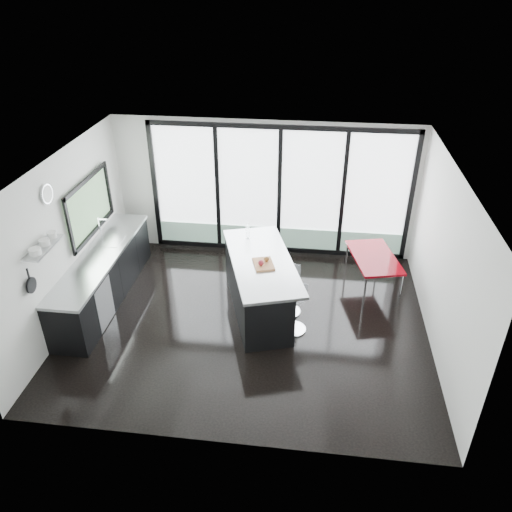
# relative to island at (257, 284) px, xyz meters

# --- Properties ---
(floor) EXTENTS (6.00, 5.00, 0.00)m
(floor) POSITION_rel_island_xyz_m (-0.10, -0.45, -0.50)
(floor) COLOR black
(floor) RESTS_ON ground
(ceiling) EXTENTS (6.00, 5.00, 0.00)m
(ceiling) POSITION_rel_island_xyz_m (-0.10, -0.45, 2.30)
(ceiling) COLOR white
(ceiling) RESTS_ON wall_back
(wall_back) EXTENTS (6.00, 0.09, 2.80)m
(wall_back) POSITION_rel_island_xyz_m (0.17, 2.02, 0.77)
(wall_back) COLOR silver
(wall_back) RESTS_ON ground
(wall_front) EXTENTS (6.00, 0.00, 2.80)m
(wall_front) POSITION_rel_island_xyz_m (-0.10, -2.95, 0.90)
(wall_front) COLOR silver
(wall_front) RESTS_ON ground
(wall_left) EXTENTS (0.26, 5.00, 2.80)m
(wall_left) POSITION_rel_island_xyz_m (-3.07, -0.18, 1.06)
(wall_left) COLOR silver
(wall_left) RESTS_ON ground
(wall_right) EXTENTS (0.00, 5.00, 2.80)m
(wall_right) POSITION_rel_island_xyz_m (2.90, -0.45, 0.90)
(wall_right) COLOR silver
(wall_right) RESTS_ON ground
(counter_cabinets) EXTENTS (0.69, 3.24, 1.36)m
(counter_cabinets) POSITION_rel_island_xyz_m (-2.77, -0.05, -0.03)
(counter_cabinets) COLOR black
(counter_cabinets) RESTS_ON floor
(island) EXTENTS (1.68, 2.59, 1.27)m
(island) POSITION_rel_island_xyz_m (0.00, 0.00, 0.00)
(island) COLOR black
(island) RESTS_ON floor
(bar_stool_near) EXTENTS (0.54, 0.54, 0.67)m
(bar_stool_near) POSITION_rel_island_xyz_m (0.68, -0.55, -0.16)
(bar_stool_near) COLOR silver
(bar_stool_near) RESTS_ON floor
(bar_stool_far) EXTENTS (0.47, 0.47, 0.69)m
(bar_stool_far) POSITION_rel_island_xyz_m (0.56, -0.07, -0.15)
(bar_stool_far) COLOR silver
(bar_stool_far) RESTS_ON floor
(red_table) EXTENTS (1.02, 1.44, 0.70)m
(red_table) POSITION_rel_island_xyz_m (2.05, 0.87, -0.15)
(red_table) COLOR #71020B
(red_table) RESTS_ON floor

